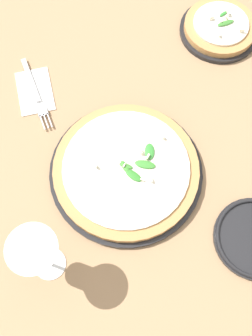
{
  "coord_description": "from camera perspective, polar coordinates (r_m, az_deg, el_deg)",
  "views": [
    {
      "loc": [
        0.34,
        -0.04,
        0.84
      ],
      "look_at": [
        0.02,
        -0.01,
        0.03
      ],
      "focal_mm": 42.0,
      "sensor_mm": 36.0,
      "label": 1
    }
  ],
  "objects": [
    {
      "name": "ground_plane",
      "position": [
        0.9,
        0.81,
        0.37
      ],
      "size": [
        6.0,
        6.0,
        0.0
      ],
      "primitive_type": "plane",
      "color": "#9E7A56"
    },
    {
      "name": "pizza_arugula_main",
      "position": [
        0.88,
        0.01,
        -0.31
      ],
      "size": [
        0.35,
        0.35,
        0.05
      ],
      "color": "black",
      "rests_on": "ground_plane"
    },
    {
      "name": "fork",
      "position": [
        1.01,
        -13.02,
        10.66
      ],
      "size": [
        0.21,
        0.08,
        0.0
      ],
      "rotation": [
        0.0,
        0.0,
        0.29
      ],
      "color": "silver",
      "rests_on": "ground_plane"
    },
    {
      "name": "pizza_personal_side",
      "position": [
        1.12,
        13.44,
        19.16
      ],
      "size": [
        0.21,
        0.21,
        0.05
      ],
      "color": "black",
      "rests_on": "ground_plane"
    },
    {
      "name": "napkin",
      "position": [
        1.02,
        -13.09,
        10.85
      ],
      "size": [
        0.14,
        0.1,
        0.01
      ],
      "rotation": [
        0.0,
        0.0,
        0.15
      ],
      "color": "white",
      "rests_on": "ground_plane"
    },
    {
      "name": "wine_glass",
      "position": [
        0.74,
        -12.68,
        -12.07
      ],
      "size": [
        0.09,
        0.09,
        0.18
      ],
      "color": "white",
      "rests_on": "ground_plane"
    }
  ]
}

